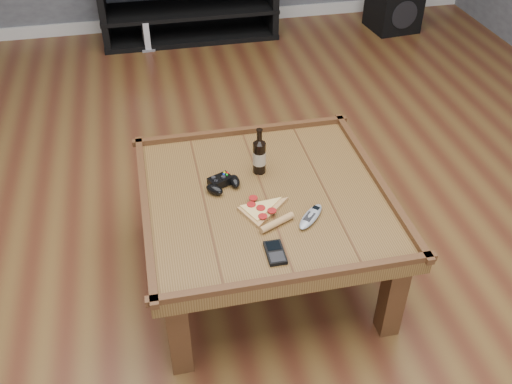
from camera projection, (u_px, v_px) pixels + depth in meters
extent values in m
plane|color=#4D2616|center=(264.00, 272.00, 2.61)|extent=(6.00, 6.00, 0.00)
cube|color=silver|center=(187.00, 20.00, 4.88)|extent=(5.00, 0.02, 0.10)
cube|color=#4E3316|center=(265.00, 200.00, 2.35)|extent=(1.00, 1.00, 0.06)
cube|color=#3C1E10|center=(179.00, 333.00, 2.10)|extent=(0.08, 0.08, 0.39)
cube|color=#3C1E10|center=(392.00, 297.00, 2.24)|extent=(0.08, 0.08, 0.39)
cube|color=#3C1E10|center=(160.00, 195.00, 2.74)|extent=(0.08, 0.08, 0.39)
cube|color=#3C1E10|center=(327.00, 173.00, 2.88)|extent=(0.08, 0.08, 0.39)
cube|color=#3C1E10|center=(242.00, 131.00, 2.70)|extent=(1.03, 0.03, 0.03)
cube|color=#3C1E10|center=(297.00, 278.00, 1.95)|extent=(1.03, 0.03, 0.03)
cube|color=#3C1E10|center=(377.00, 178.00, 2.40)|extent=(0.03, 1.03, 0.03)
cube|color=#3C1E10|center=(145.00, 208.00, 2.24)|extent=(0.03, 1.03, 0.03)
cube|color=black|center=(189.00, 9.00, 4.58)|extent=(1.40, 0.45, 0.03)
cube|color=black|center=(191.00, 34.00, 4.71)|extent=(1.40, 0.45, 0.04)
cube|color=black|center=(104.00, 13.00, 4.46)|extent=(0.05, 0.44, 0.50)
cube|color=black|center=(270.00, 1.00, 4.68)|extent=(0.05, 0.44, 0.50)
cylinder|color=black|center=(259.00, 158.00, 2.41)|extent=(0.05, 0.05, 0.15)
cone|color=black|center=(259.00, 141.00, 2.36)|extent=(0.05, 0.05, 0.03)
cylinder|color=black|center=(259.00, 135.00, 2.35)|extent=(0.02, 0.02, 0.05)
cylinder|color=black|center=(259.00, 130.00, 2.33)|extent=(0.03, 0.03, 0.01)
cylinder|color=tan|center=(259.00, 158.00, 2.41)|extent=(0.06, 0.06, 0.06)
cube|color=black|center=(220.00, 181.00, 2.37)|extent=(0.11, 0.09, 0.03)
ellipsoid|color=black|center=(215.00, 190.00, 2.33)|extent=(0.09, 0.09, 0.04)
ellipsoid|color=black|center=(235.00, 181.00, 2.37)|extent=(0.04, 0.08, 0.04)
cylinder|color=black|center=(213.00, 178.00, 2.35)|extent=(0.02, 0.02, 0.01)
cylinder|color=black|center=(223.00, 177.00, 2.36)|extent=(0.02, 0.02, 0.01)
cylinder|color=yellow|center=(224.00, 173.00, 2.38)|extent=(0.01, 0.01, 0.01)
cylinder|color=red|center=(227.00, 173.00, 2.38)|extent=(0.01, 0.01, 0.01)
cylinder|color=#0C33CC|center=(224.00, 174.00, 2.37)|extent=(0.01, 0.01, 0.01)
cylinder|color=#0C9919|center=(227.00, 175.00, 2.37)|extent=(0.01, 0.01, 0.01)
cylinder|color=tan|center=(277.00, 223.00, 2.17)|extent=(0.15, 0.09, 0.03)
cylinder|color=maroon|center=(263.00, 216.00, 2.19)|extent=(0.04, 0.04, 0.00)
cylinder|color=maroon|center=(272.00, 211.00, 2.22)|extent=(0.04, 0.04, 0.00)
cylinder|color=maroon|center=(261.00, 208.00, 2.23)|extent=(0.04, 0.04, 0.00)
cylinder|color=maroon|center=(251.00, 204.00, 2.25)|extent=(0.04, 0.04, 0.00)
cylinder|color=maroon|center=(253.00, 198.00, 2.28)|extent=(0.04, 0.04, 0.00)
cube|color=black|center=(275.00, 253.00, 2.06)|extent=(0.07, 0.12, 0.01)
cube|color=black|center=(273.00, 246.00, 2.07)|extent=(0.05, 0.05, 0.00)
cube|color=black|center=(277.00, 257.00, 2.03)|extent=(0.05, 0.05, 0.00)
ellipsoid|color=gray|center=(311.00, 217.00, 2.21)|extent=(0.15, 0.16, 0.02)
cube|color=black|center=(316.00, 208.00, 2.23)|extent=(0.03, 0.03, 0.00)
cube|color=black|center=(309.00, 217.00, 2.19)|extent=(0.06, 0.06, 0.00)
cube|color=black|center=(393.00, 7.00, 4.75)|extent=(0.40, 0.40, 0.36)
cylinder|color=black|center=(404.00, 15.00, 4.62)|extent=(0.23, 0.03, 0.23)
cube|color=gray|center=(147.00, 47.00, 4.55)|extent=(0.11, 0.19, 0.02)
cube|color=silver|center=(146.00, 33.00, 4.48)|extent=(0.06, 0.17, 0.21)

